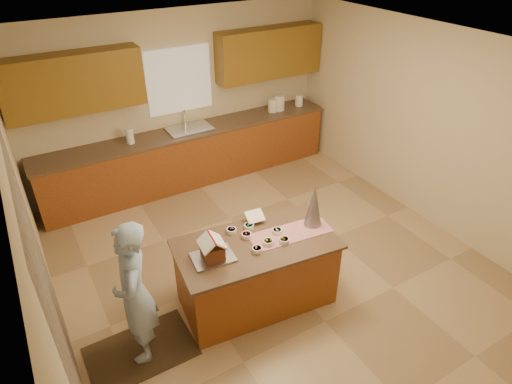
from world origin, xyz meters
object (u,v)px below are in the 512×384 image
island_base (256,274)px  gingerbread_house (212,249)px  tinsel_tree (314,206)px  boy (135,294)px

island_base → gingerbread_house: (-0.51, 0.01, 0.56)m
tinsel_tree → gingerbread_house: 1.23m
boy → gingerbread_house: 0.85m
boy → gingerbread_house: bearing=109.9°
island_base → boy: bearing=-172.6°
island_base → gingerbread_house: size_ratio=5.83×
boy → gingerbread_house: size_ratio=5.51×
island_base → tinsel_tree: (0.72, -0.03, 0.69)m
island_base → boy: 1.39m
island_base → boy: size_ratio=1.06×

